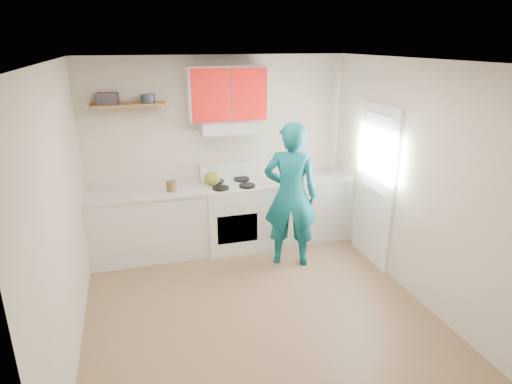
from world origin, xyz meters
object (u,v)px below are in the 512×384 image
object	(u,v)px
stove	(232,216)
crock	(171,187)
tin	(148,98)
kettle	(212,178)
person	(291,195)

from	to	relation	value
stove	crock	distance (m)	0.96
tin	kettle	distance (m)	1.32
stove	kettle	bearing A→B (deg)	167.32
crock	kettle	bearing A→B (deg)	11.03
kettle	crock	xyz separation A→B (m)	(-0.56, -0.11, -0.04)
kettle	tin	bearing A→B (deg)	-167.20
stove	crock	bearing A→B (deg)	-176.29
crock	person	bearing A→B (deg)	-23.43
kettle	person	size ratio (longest dim) A/B	0.12
crock	person	distance (m)	1.55
tin	crock	xyz separation A→B (m)	(0.20, -0.21, -1.11)
stove	crock	xyz separation A→B (m)	(-0.81, -0.05, 0.52)
stove	tin	xyz separation A→B (m)	(-1.01, 0.15, 1.63)
stove	person	distance (m)	1.02
stove	tin	bearing A→B (deg)	171.39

